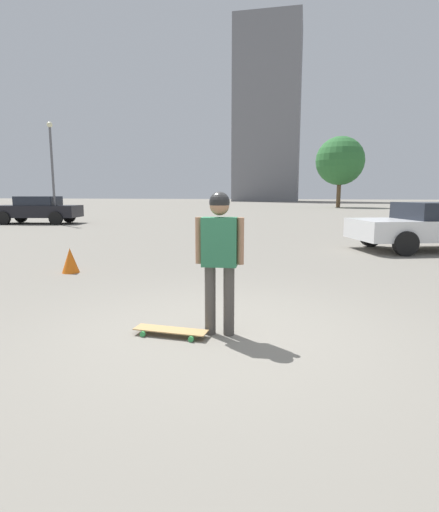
# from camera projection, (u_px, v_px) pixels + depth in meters

# --- Properties ---
(ground_plane) EXTENTS (220.00, 220.00, 0.00)m
(ground_plane) POSITION_uv_depth(u_px,v_px,m) (220.00, 334.00, 4.60)
(ground_plane) COLOR gray
(person) EXTENTS (0.23, 0.54, 1.62)m
(person) POSITION_uv_depth(u_px,v_px,m) (220.00, 249.00, 4.44)
(person) COLOR #4C4742
(person) RESTS_ON ground_plane
(skateboard) EXTENTS (0.31, 0.86, 0.07)m
(skateboard) POSITION_uv_depth(u_px,v_px,m) (171.00, 330.00, 4.54)
(skateboard) COLOR tan
(skateboard) RESTS_ON ground_plane
(car_parked_near) EXTENTS (3.25, 4.96, 1.36)m
(car_parked_near) POSITION_uv_depth(u_px,v_px,m) (436.00, 225.00, 11.32)
(car_parked_near) COLOR silver
(car_parked_near) RESTS_ON ground_plane
(car_parked_far) EXTENTS (2.54, 4.66, 1.45)m
(car_parked_far) POSITION_uv_depth(u_px,v_px,m) (37.00, 209.00, 21.36)
(car_parked_far) COLOR black
(car_parked_far) RESTS_ON ground_plane
(building_block_distant) EXTENTS (11.60, 12.94, 35.23)m
(building_block_distant) POSITION_uv_depth(u_px,v_px,m) (268.00, 114.00, 81.37)
(building_block_distant) COLOR slate
(building_block_distant) RESTS_ON ground_plane
(tree_distant) EXTENTS (5.48, 5.48, 8.03)m
(tree_distant) POSITION_uv_depth(u_px,v_px,m) (340.00, 161.00, 45.53)
(tree_distant) COLOR brown
(tree_distant) RESTS_ON ground_plane
(traffic_cone) EXTENTS (0.35, 0.35, 0.51)m
(traffic_cone) POSITION_uv_depth(u_px,v_px,m) (70.00, 260.00, 8.13)
(traffic_cone) COLOR orange
(traffic_cone) RESTS_ON ground_plane
(lamp_post) EXTENTS (0.28, 0.28, 5.18)m
(lamp_post) POSITION_uv_depth(u_px,v_px,m) (52.00, 165.00, 20.42)
(lamp_post) COLOR #59595E
(lamp_post) RESTS_ON ground_plane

